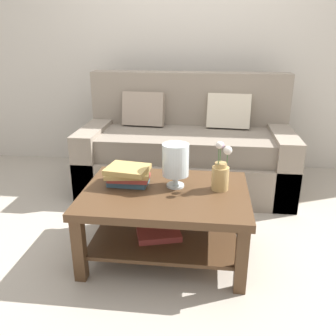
{
  "coord_description": "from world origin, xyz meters",
  "views": [
    {
      "loc": [
        0.26,
        -2.35,
        1.42
      ],
      "look_at": [
        -0.0,
        -0.1,
        0.57
      ],
      "focal_mm": 38.57,
      "sensor_mm": 36.0,
      "label": 1
    }
  ],
  "objects_px": {
    "couch": "(186,150)",
    "flower_pitcher": "(221,173)",
    "book_stack_main": "(128,175)",
    "glass_hurricane_vase": "(176,161)",
    "coffee_table": "(165,209)"
  },
  "relations": [
    {
      "from": "book_stack_main",
      "to": "flower_pitcher",
      "type": "xyz_separation_m",
      "value": [
        0.61,
        -0.01,
        0.04
      ]
    },
    {
      "from": "book_stack_main",
      "to": "glass_hurricane_vase",
      "type": "height_order",
      "value": "glass_hurricane_vase"
    },
    {
      "from": "coffee_table",
      "to": "book_stack_main",
      "type": "height_order",
      "value": "book_stack_main"
    },
    {
      "from": "couch",
      "to": "glass_hurricane_vase",
      "type": "distance_m",
      "value": 1.14
    },
    {
      "from": "coffee_table",
      "to": "flower_pitcher",
      "type": "relative_size",
      "value": 3.22
    },
    {
      "from": "coffee_table",
      "to": "glass_hurricane_vase",
      "type": "bearing_deg",
      "value": 53.96
    },
    {
      "from": "coffee_table",
      "to": "couch",
      "type": "bearing_deg",
      "value": 87.2
    },
    {
      "from": "couch",
      "to": "flower_pitcher",
      "type": "relative_size",
      "value": 5.83
    },
    {
      "from": "couch",
      "to": "book_stack_main",
      "type": "relative_size",
      "value": 6.26
    },
    {
      "from": "coffee_table",
      "to": "flower_pitcher",
      "type": "bearing_deg",
      "value": 10.58
    },
    {
      "from": "book_stack_main",
      "to": "flower_pitcher",
      "type": "bearing_deg",
      "value": -0.69
    },
    {
      "from": "glass_hurricane_vase",
      "to": "couch",
      "type": "bearing_deg",
      "value": 90.02
    },
    {
      "from": "book_stack_main",
      "to": "flower_pitcher",
      "type": "height_order",
      "value": "flower_pitcher"
    },
    {
      "from": "flower_pitcher",
      "to": "book_stack_main",
      "type": "bearing_deg",
      "value": 179.31
    },
    {
      "from": "glass_hurricane_vase",
      "to": "flower_pitcher",
      "type": "height_order",
      "value": "flower_pitcher"
    }
  ]
}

